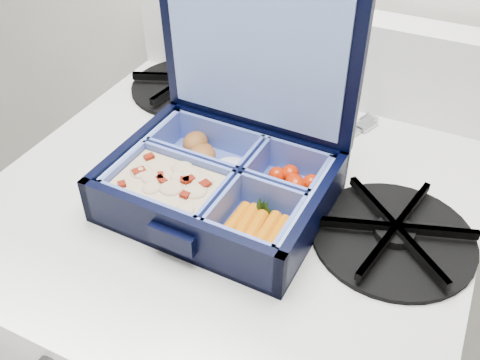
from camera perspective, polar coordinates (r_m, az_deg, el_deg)
The scene contains 4 objects.
bento_box at distance 0.62m, azimuth -2.21°, elevation -0.59°, with size 0.25×0.19×0.06m, color black, non-canonical shape.
burner_grate at distance 0.61m, azimuth 16.18°, elevation -5.25°, with size 0.18×0.18×0.03m, color black.
burner_grate_rear at distance 0.86m, azimuth -5.36°, elevation 10.34°, with size 0.18×0.18×0.02m, color black.
fork at distance 0.72m, azimuth 8.98°, elevation 3.09°, with size 0.03×0.19×0.01m, color #AAAAAC, non-canonical shape.
Camera 1 is at (0.44, 1.24, 1.29)m, focal length 40.00 mm.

